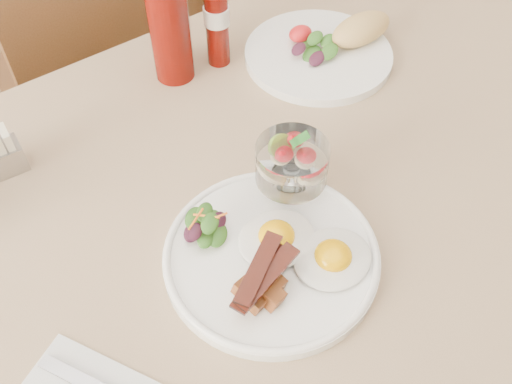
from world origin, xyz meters
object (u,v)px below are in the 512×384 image
at_px(chair_far, 104,75).
at_px(second_plate, 328,47).
at_px(table, 280,220).
at_px(hot_sauce_bottle, 217,25).
at_px(fruit_cup, 292,163).
at_px(ketchup_bottle, 170,29).
at_px(main_plate, 271,256).

distance_m(chair_far, second_plate, 0.59).
xyz_separation_m(table, hot_sauce_bottle, (0.09, 0.29, 0.16)).
bearing_deg(fruit_cup, ketchup_bottle, 87.63).
distance_m(table, main_plate, 0.16).
bearing_deg(chair_far, fruit_cup, -90.59).
xyz_separation_m(main_plate, second_plate, (0.35, 0.28, 0.01)).
height_order(fruit_cup, hot_sauce_bottle, hot_sauce_bottle).
height_order(main_plate, ketchup_bottle, ketchup_bottle).
bearing_deg(table, second_plate, 36.80).
bearing_deg(ketchup_bottle, main_plate, -103.94).
bearing_deg(ketchup_bottle, second_plate, -25.37).
bearing_deg(fruit_cup, chair_far, 89.41).
relative_size(chair_far, hot_sauce_bottle, 6.05).
bearing_deg(chair_far, ketchup_bottle, -88.94).
relative_size(fruit_cup, hot_sauce_bottle, 0.65).
xyz_separation_m(second_plate, hot_sauce_bottle, (-0.16, 0.10, 0.06)).
distance_m(chair_far, ketchup_bottle, 0.48).
distance_m(ketchup_bottle, hot_sauce_bottle, 0.08).
xyz_separation_m(chair_far, hot_sauce_bottle, (0.09, -0.37, 0.30)).
xyz_separation_m(main_plate, fruit_cup, (0.09, 0.07, 0.06)).
relative_size(main_plate, hot_sauce_bottle, 1.82).
xyz_separation_m(chair_far, main_plate, (-0.09, -0.76, 0.24)).
xyz_separation_m(fruit_cup, hot_sauce_bottle, (0.09, 0.32, 0.00)).
bearing_deg(table, fruit_cup, -105.62).
bearing_deg(main_plate, fruit_cup, 38.67).
relative_size(main_plate, fruit_cup, 2.82).
bearing_deg(table, hot_sauce_bottle, 73.23).
relative_size(chair_far, main_plate, 3.32).
distance_m(fruit_cup, ketchup_bottle, 0.33).
relative_size(table, second_plate, 4.75).
bearing_deg(second_plate, hot_sauce_bottle, 148.12).
xyz_separation_m(table, main_plate, (-0.09, -0.09, 0.10)).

